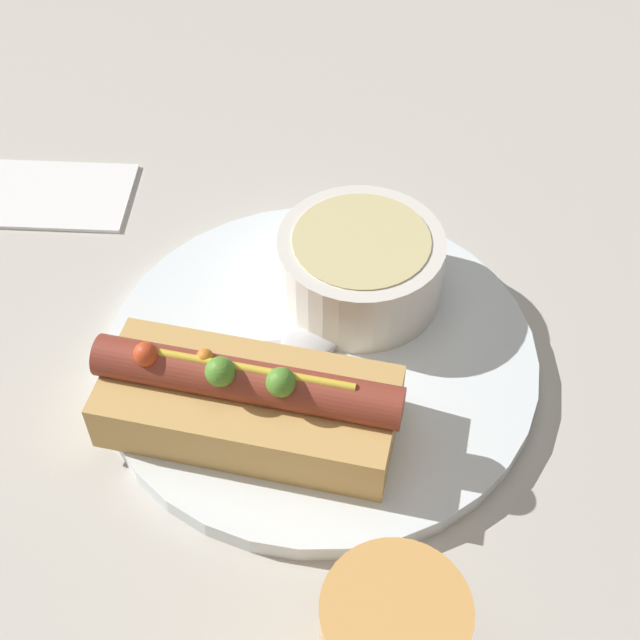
# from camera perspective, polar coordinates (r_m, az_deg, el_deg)

# --- Properties ---
(ground_plane) EXTENTS (4.00, 4.00, 0.00)m
(ground_plane) POSITION_cam_1_polar(r_m,az_deg,el_deg) (0.60, 0.00, -2.81)
(ground_plane) COLOR #BCB7AD
(dinner_plate) EXTENTS (0.29, 0.29, 0.01)m
(dinner_plate) POSITION_cam_1_polar(r_m,az_deg,el_deg) (0.59, 0.00, -2.39)
(dinner_plate) COLOR white
(dinner_plate) RESTS_ON ground_plane
(hot_dog) EXTENTS (0.19, 0.12, 0.06)m
(hot_dog) POSITION_cam_1_polar(r_m,az_deg,el_deg) (0.54, -4.63, -5.14)
(hot_dog) COLOR tan
(hot_dog) RESTS_ON dinner_plate
(soup_bowl) EXTENTS (0.11, 0.11, 0.05)m
(soup_bowl) POSITION_cam_1_polar(r_m,az_deg,el_deg) (0.61, 2.44, 3.66)
(soup_bowl) COLOR silver
(soup_bowl) RESTS_ON dinner_plate
(spoon) EXTENTS (0.14, 0.10, 0.01)m
(spoon) POSITION_cam_1_polar(r_m,az_deg,el_deg) (0.59, -2.59, -1.54)
(spoon) COLOR #B7B7BC
(spoon) RESTS_ON dinner_plate
(napkin) EXTENTS (0.17, 0.13, 0.01)m
(napkin) POSITION_cam_1_polar(r_m,az_deg,el_deg) (0.75, -17.58, 7.76)
(napkin) COLOR white
(napkin) RESTS_ON ground_plane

